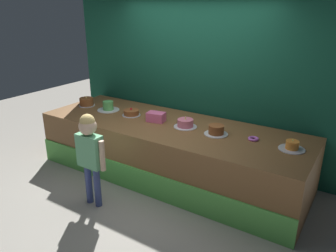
{
  "coord_description": "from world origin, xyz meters",
  "views": [
    {
      "loc": [
        2.35,
        -3.04,
        2.4
      ],
      "look_at": [
        0.14,
        0.39,
        0.89
      ],
      "focal_mm": 34.92,
      "sensor_mm": 36.0,
      "label": 1
    }
  ],
  "objects_px": {
    "child_figure": "(90,148)",
    "cake_far_right": "(292,146)",
    "cake_far_left": "(87,102)",
    "cake_right": "(216,130)",
    "pink_box": "(156,117)",
    "cake_center_left": "(131,113)",
    "cake_center_right": "(185,123)",
    "cake_left": "(108,107)",
    "donut": "(253,139)"
  },
  "relations": [
    {
      "from": "donut",
      "to": "cake_far_left",
      "type": "height_order",
      "value": "cake_far_left"
    },
    {
      "from": "child_figure",
      "to": "cake_right",
      "type": "relative_size",
      "value": 3.86
    },
    {
      "from": "donut",
      "to": "cake_far_left",
      "type": "relative_size",
      "value": 0.5
    },
    {
      "from": "cake_far_left",
      "to": "cake_center_left",
      "type": "xyz_separation_m",
      "value": [
        0.96,
        0.01,
        -0.02
      ]
    },
    {
      "from": "cake_far_left",
      "to": "cake_center_right",
      "type": "distance_m",
      "value": 1.91
    },
    {
      "from": "pink_box",
      "to": "cake_right",
      "type": "relative_size",
      "value": 0.82
    },
    {
      "from": "donut",
      "to": "cake_right",
      "type": "relative_size",
      "value": 0.43
    },
    {
      "from": "pink_box",
      "to": "cake_left",
      "type": "distance_m",
      "value": 0.96
    },
    {
      "from": "child_figure",
      "to": "cake_right",
      "type": "bearing_deg",
      "value": 47.01
    },
    {
      "from": "cake_far_left",
      "to": "cake_far_right",
      "type": "height_order",
      "value": "cake_far_left"
    },
    {
      "from": "child_figure",
      "to": "cake_far_left",
      "type": "xyz_separation_m",
      "value": [
        -1.28,
        1.2,
        0.08
      ]
    },
    {
      "from": "pink_box",
      "to": "donut",
      "type": "bearing_deg",
      "value": 3.46
    },
    {
      "from": "cake_center_right",
      "to": "cake_far_left",
      "type": "bearing_deg",
      "value": -179.55
    },
    {
      "from": "pink_box",
      "to": "cake_far_right",
      "type": "height_order",
      "value": "cake_far_right"
    },
    {
      "from": "cake_center_left",
      "to": "cake_center_right",
      "type": "distance_m",
      "value": 0.96
    },
    {
      "from": "pink_box",
      "to": "donut",
      "type": "relative_size",
      "value": 1.91
    },
    {
      "from": "cake_far_left",
      "to": "cake_left",
      "type": "bearing_deg",
      "value": 1.29
    },
    {
      "from": "pink_box",
      "to": "cake_far_right",
      "type": "relative_size",
      "value": 0.84
    },
    {
      "from": "child_figure",
      "to": "cake_far_right",
      "type": "relative_size",
      "value": 3.95
    },
    {
      "from": "child_figure",
      "to": "cake_far_right",
      "type": "height_order",
      "value": "child_figure"
    },
    {
      "from": "donut",
      "to": "cake_left",
      "type": "bearing_deg",
      "value": -178.48
    },
    {
      "from": "donut",
      "to": "cake_right",
      "type": "distance_m",
      "value": 0.49
    },
    {
      "from": "child_figure",
      "to": "cake_center_right",
      "type": "bearing_deg",
      "value": 62.44
    },
    {
      "from": "donut",
      "to": "cake_center_right",
      "type": "height_order",
      "value": "cake_center_right"
    },
    {
      "from": "cake_far_left",
      "to": "cake_left",
      "type": "height_order",
      "value": "cake_far_left"
    },
    {
      "from": "child_figure",
      "to": "cake_far_left",
      "type": "relative_size",
      "value": 4.49
    },
    {
      "from": "child_figure",
      "to": "donut",
      "type": "relative_size",
      "value": 8.99
    },
    {
      "from": "pink_box",
      "to": "cake_far_right",
      "type": "xyz_separation_m",
      "value": [
        1.91,
        0.05,
        -0.02
      ]
    },
    {
      "from": "pink_box",
      "to": "donut",
      "type": "xyz_separation_m",
      "value": [
        1.44,
        0.09,
        -0.05
      ]
    },
    {
      "from": "cake_far_left",
      "to": "cake_center_left",
      "type": "height_order",
      "value": "cake_far_left"
    },
    {
      "from": "donut",
      "to": "cake_center_right",
      "type": "xyz_separation_m",
      "value": [
        -0.96,
        -0.06,
        0.04
      ]
    },
    {
      "from": "cake_right",
      "to": "cake_far_right",
      "type": "relative_size",
      "value": 1.02
    },
    {
      "from": "cake_right",
      "to": "cake_far_right",
      "type": "xyz_separation_m",
      "value": [
        0.96,
        0.04,
        -0.01
      ]
    },
    {
      "from": "child_figure",
      "to": "cake_left",
      "type": "height_order",
      "value": "child_figure"
    },
    {
      "from": "child_figure",
      "to": "cake_right",
      "type": "xyz_separation_m",
      "value": [
        1.11,
        1.19,
        0.08
      ]
    },
    {
      "from": "donut",
      "to": "cake_center_left",
      "type": "bearing_deg",
      "value": -177.97
    },
    {
      "from": "cake_left",
      "to": "cake_center_right",
      "type": "distance_m",
      "value": 1.44
    },
    {
      "from": "cake_far_left",
      "to": "cake_right",
      "type": "bearing_deg",
      "value": -0.13
    },
    {
      "from": "pink_box",
      "to": "cake_far_left",
      "type": "relative_size",
      "value": 0.95
    },
    {
      "from": "cake_right",
      "to": "child_figure",
      "type": "bearing_deg",
      "value": -132.99
    },
    {
      "from": "cake_right",
      "to": "pink_box",
      "type": "bearing_deg",
      "value": -179.58
    },
    {
      "from": "donut",
      "to": "cake_right",
      "type": "height_order",
      "value": "cake_right"
    },
    {
      "from": "cake_left",
      "to": "cake_far_right",
      "type": "relative_size",
      "value": 1.15
    },
    {
      "from": "cake_far_left",
      "to": "donut",
      "type": "bearing_deg",
      "value": 1.48
    },
    {
      "from": "child_figure",
      "to": "donut",
      "type": "height_order",
      "value": "child_figure"
    },
    {
      "from": "cake_left",
      "to": "pink_box",
      "type": "bearing_deg",
      "value": -1.38
    },
    {
      "from": "pink_box",
      "to": "cake_left",
      "type": "relative_size",
      "value": 0.73
    },
    {
      "from": "cake_center_right",
      "to": "cake_far_right",
      "type": "bearing_deg",
      "value": 0.91
    },
    {
      "from": "cake_far_left",
      "to": "cake_far_right",
      "type": "distance_m",
      "value": 3.35
    },
    {
      "from": "cake_left",
      "to": "cake_far_right",
      "type": "distance_m",
      "value": 2.87
    }
  ]
}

